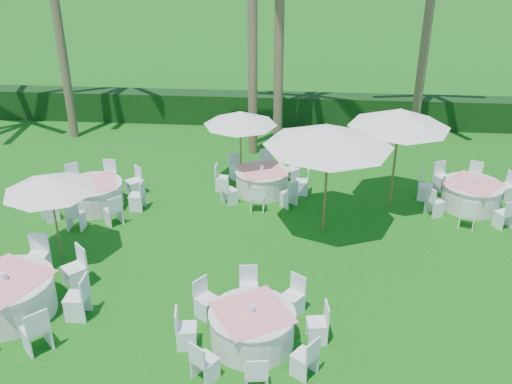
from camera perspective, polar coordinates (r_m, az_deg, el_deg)
ground at (r=12.64m, az=2.88°, el=-11.46°), size 120.00×120.00×0.00m
hedge at (r=23.13m, az=3.99°, el=8.23°), size 34.00×1.00×1.20m
banquet_table_a at (r=13.27m, az=-23.54°, el=-9.48°), size 3.42×3.42×1.03m
banquet_table_b at (r=11.50m, az=-0.39°, el=-13.32°), size 3.00×3.00×0.91m
banquet_table_d at (r=17.09m, az=-15.96°, el=-0.22°), size 3.00×3.00×0.92m
banquet_table_e at (r=17.34m, az=0.58°, el=1.17°), size 2.85×2.85×0.87m
banquet_table_f at (r=17.56m, az=20.73°, el=-0.24°), size 2.95×2.95×0.91m
umbrella_a at (r=14.14m, az=-19.99°, el=0.81°), size 2.18×2.18×2.22m
umbrella_b at (r=14.40m, az=7.28°, el=5.53°), size 3.32×3.32×2.94m
umbrella_c at (r=17.20m, az=-1.57°, el=7.41°), size 2.24×2.24×2.38m
umbrella_d at (r=16.07m, az=14.18°, el=7.20°), size 2.80×2.80×2.95m
palm_b at (r=19.10m, az=-0.36°, el=17.51°), size 4.40×4.16×8.74m
palm_d at (r=21.17m, az=16.74°, el=15.47°), size 4.41×4.08×7.43m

